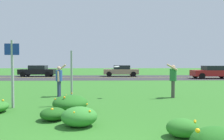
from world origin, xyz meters
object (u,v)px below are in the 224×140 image
at_px(frisbee_white, 117,67).
at_px(car_black_center_right, 38,71).
at_px(car_red_leftmost, 212,72).
at_px(car_tan_center_left, 121,71).
at_px(person_thrower_blue_shirt, 59,78).
at_px(sign_post_by_roadside, 72,78).
at_px(sign_post_near_path, 12,67).
at_px(person_catcher_green_shirt, 173,78).

height_order(frisbee_white, car_black_center_right, frisbee_white).
bearing_deg(car_red_leftmost, car_tan_center_left, 157.05).
xyz_separation_m(person_thrower_blue_shirt, car_tan_center_left, (4.40, 17.14, -0.21)).
xyz_separation_m(sign_post_by_roadside, frisbee_white, (1.95, 1.95, 0.44)).
distance_m(sign_post_near_path, car_red_leftmost, 22.21).
bearing_deg(person_catcher_green_shirt, frisbee_white, 179.07).
distance_m(person_thrower_blue_shirt, car_tan_center_left, 17.69).
distance_m(frisbee_white, car_red_leftmost, 17.62).
bearing_deg(car_tan_center_left, frisbee_white, -94.57).
relative_size(person_catcher_green_shirt, frisbee_white, 6.37).
relative_size(person_thrower_blue_shirt, frisbee_white, 6.24).
bearing_deg(person_thrower_blue_shirt, car_red_leftmost, 41.70).
height_order(person_catcher_green_shirt, car_red_leftmost, person_catcher_green_shirt).
xyz_separation_m(frisbee_white, car_red_leftmost, (11.46, 13.36, -0.83)).
relative_size(sign_post_near_path, person_catcher_green_shirt, 1.53).
height_order(sign_post_near_path, person_catcher_green_shirt, sign_post_near_path).
xyz_separation_m(person_catcher_green_shirt, frisbee_white, (-2.84, 0.05, 0.57)).
height_order(person_catcher_green_shirt, frisbee_white, person_catcher_green_shirt).
bearing_deg(frisbee_white, car_black_center_right, 118.20).
bearing_deg(car_black_center_right, car_red_leftmost, -11.51).
height_order(person_thrower_blue_shirt, person_catcher_green_shirt, person_catcher_green_shirt).
bearing_deg(frisbee_white, sign_post_by_roadside, -135.08).
height_order(sign_post_by_roadside, person_catcher_green_shirt, sign_post_by_roadside).
relative_size(frisbee_white, car_black_center_right, 0.06).
bearing_deg(car_black_center_right, person_thrower_blue_shirt, -69.35).
bearing_deg(car_black_center_right, sign_post_near_path, -75.22).
height_order(car_red_leftmost, car_black_center_right, same).
xyz_separation_m(car_tan_center_left, car_black_center_right, (-10.85, 0.00, 0.00)).
xyz_separation_m(car_red_leftmost, car_tan_center_left, (-10.06, 4.26, 0.00)).
bearing_deg(car_black_center_right, sign_post_by_roadside, -69.05).
bearing_deg(car_red_leftmost, person_thrower_blue_shirt, -138.30).
bearing_deg(frisbee_white, person_thrower_blue_shirt, 170.86).
bearing_deg(person_catcher_green_shirt, sign_post_near_path, -161.38).
bearing_deg(car_red_leftmost, car_black_center_right, 168.49).
bearing_deg(car_black_center_right, car_tan_center_left, 0.00).
height_order(frisbee_white, car_red_leftmost, frisbee_white).
distance_m(car_tan_center_left, car_black_center_right, 10.85).
height_order(sign_post_near_path, sign_post_by_roadside, sign_post_near_path).
xyz_separation_m(person_thrower_blue_shirt, car_black_center_right, (-6.46, 17.14, -0.21)).
height_order(person_thrower_blue_shirt, frisbee_white, person_thrower_blue_shirt).
bearing_deg(car_red_leftmost, person_catcher_green_shirt, -122.75).
height_order(sign_post_near_path, car_red_leftmost, sign_post_near_path).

